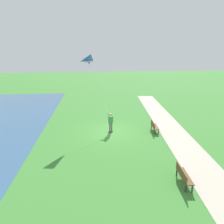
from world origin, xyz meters
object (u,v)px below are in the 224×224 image
Objects in this scene: person_kite_flyer at (111,121)px; park_bench_far_walkway at (183,175)px; park_bench_near_walkway at (154,126)px; flying_kite at (91,60)px.

park_bench_far_walkway is (-3.03, 7.19, -0.54)m from person_kite_flyer.
person_kite_flyer is 1.18× the size of park_bench_near_walkway.
flying_kite is (1.51, -1.71, 5.07)m from person_kite_flyer.
flying_kite reaches higher than person_kite_flyer.
person_kite_flyer is at bearing -67.16° from park_bench_far_walkway.
park_bench_near_walkway is (-3.87, 0.24, -0.54)m from person_kite_flyer.
flying_kite is 3.11× the size of park_bench_far_walkway.
park_bench_near_walkway is at bearing 160.07° from flying_kite.
park_bench_far_walkway is at bearing 83.10° from park_bench_near_walkway.
person_kite_flyer is at bearing -3.54° from park_bench_near_walkway.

